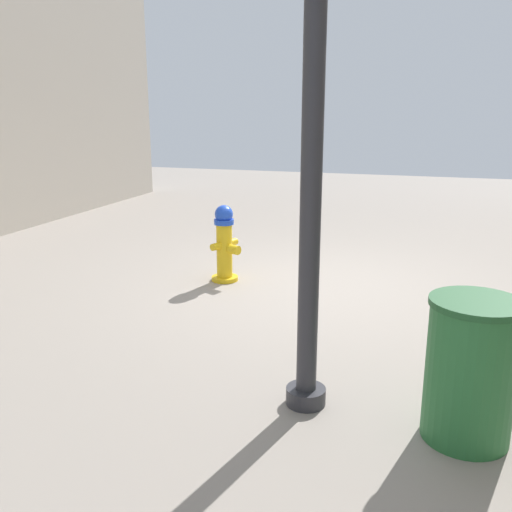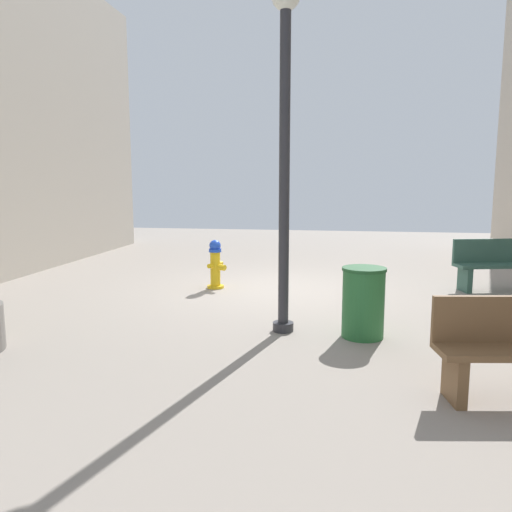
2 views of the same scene
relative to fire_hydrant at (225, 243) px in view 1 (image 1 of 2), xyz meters
name	(u,v)px [view 1 (image 1 of 2)]	position (x,y,z in m)	size (l,w,h in m)	color
ground_plane	(321,288)	(-1.16, -0.06, -0.46)	(23.40, 23.40, 0.00)	gray
fire_hydrant	(225,243)	(0.00, 0.00, 0.00)	(0.39, 0.41, 0.92)	gold
trash_bin	(470,370)	(-2.62, 2.65, 0.00)	(0.57, 0.57, 0.92)	#266633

